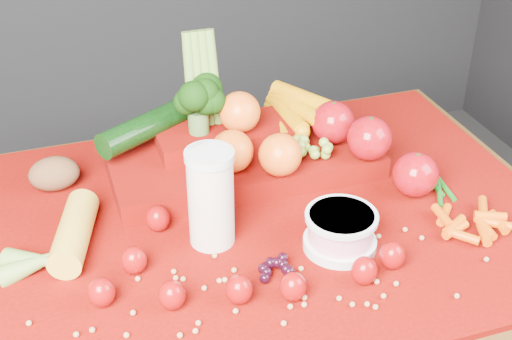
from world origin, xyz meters
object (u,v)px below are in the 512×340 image
object	(u,v)px
table	(259,263)
milk_glass	(211,194)
yogurt_bowl	(341,230)
produce_mound	(258,144)

from	to	relation	value
table	milk_glass	xyz separation A→B (m)	(-0.10, -0.04, 0.20)
yogurt_bowl	milk_glass	bearing A→B (deg)	156.43
milk_glass	yogurt_bowl	xyz separation A→B (m)	(0.20, -0.09, -0.06)
table	yogurt_bowl	bearing A→B (deg)	-51.04
produce_mound	table	bearing A→B (deg)	-107.84
table	yogurt_bowl	size ratio (longest dim) A/B	8.83
milk_glass	produce_mound	size ratio (longest dim) A/B	0.29
table	yogurt_bowl	world-z (taller)	yogurt_bowl
yogurt_bowl	produce_mound	xyz separation A→B (m)	(-0.05, 0.27, 0.03)
yogurt_bowl	table	bearing A→B (deg)	128.96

